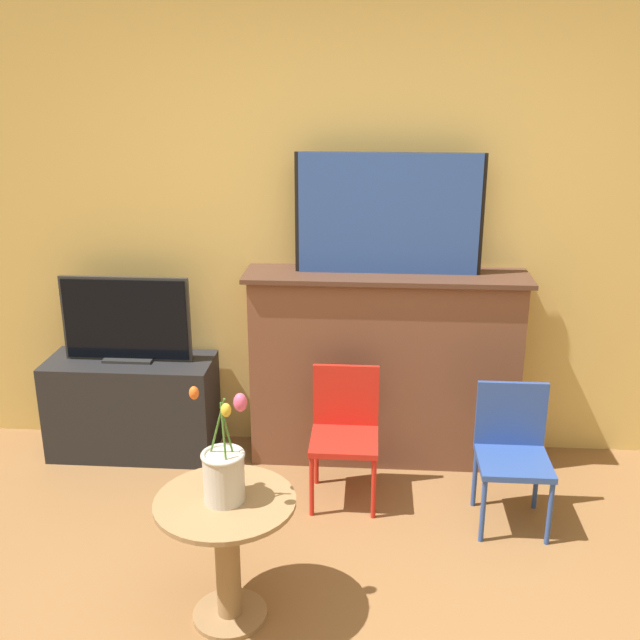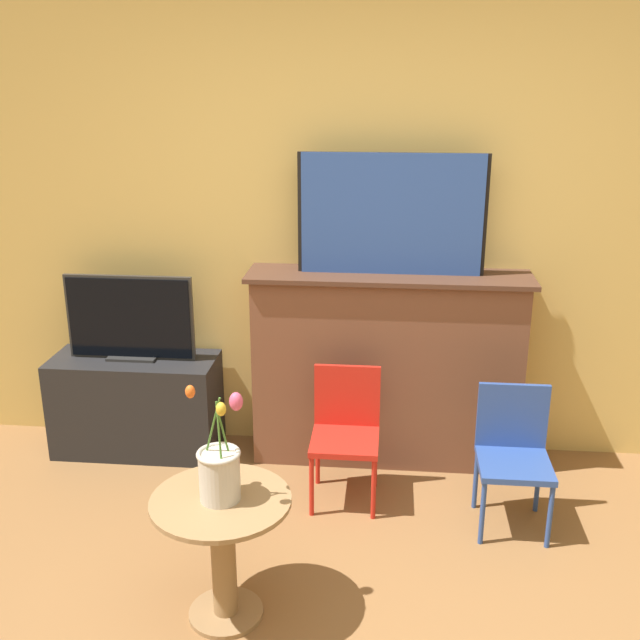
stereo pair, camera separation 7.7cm
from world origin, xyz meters
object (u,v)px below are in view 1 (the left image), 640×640
Objects in this scene: chair_blue at (512,446)px; tv_monitor at (126,321)px; chair_red at (345,426)px; painting at (389,214)px; vase_tulips at (224,471)px.

tv_monitor is at bearing 165.22° from chair_blue.
chair_blue is (0.81, -0.16, 0.00)m from chair_red.
chair_blue is (2.04, -0.54, -0.41)m from tv_monitor.
painting reaches higher than chair_blue.
vase_tulips is at bearing -113.65° from chair_red.
tv_monitor is 1.57m from vase_tulips.
vase_tulips reaches higher than chair_red.
painting is 1.43× the size of chair_red.
chair_blue is at bearing -43.89° from painting.
tv_monitor is 1.05× the size of chair_red.
chair_red is at bearing -114.74° from painting.
chair_red is (1.23, -0.38, -0.41)m from tv_monitor.
chair_red is 1.00× the size of chair_blue.
chair_red and chair_blue have the same top height.
painting is 1.43× the size of chair_blue.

